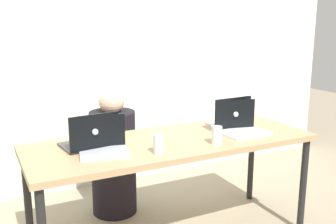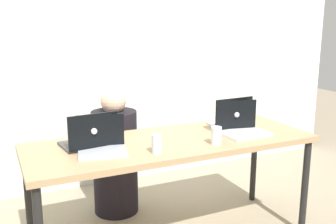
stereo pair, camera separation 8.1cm
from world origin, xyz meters
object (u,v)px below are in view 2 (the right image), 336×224
(laptop_front_left, at_px, (102,144))
(water_glass_left, at_px, (157,145))
(person_at_center, at_px, (115,158))
(laptop_back_right, at_px, (232,122))
(water_glass_right, at_px, (216,137))
(laptop_front_right, at_px, (241,126))
(laptop_back_left, at_px, (89,139))

(laptop_front_left, height_order, water_glass_left, laptop_front_left)
(laptop_front_left, bearing_deg, person_at_center, 79.03)
(laptop_back_right, bearing_deg, water_glass_right, 54.88)
(laptop_back_right, height_order, water_glass_left, laptop_back_right)
(laptop_back_right, relative_size, water_glass_right, 2.89)
(water_glass_left, bearing_deg, person_at_center, 91.10)
(laptop_front_right, relative_size, water_glass_right, 2.87)
(laptop_back_left, bearing_deg, laptop_front_left, 103.08)
(water_glass_left, bearing_deg, water_glass_right, 0.13)
(laptop_back_left, bearing_deg, laptop_front_right, 165.36)
(laptop_back_right, bearing_deg, laptop_front_right, 93.80)
(laptop_front_left, distance_m, laptop_front_right, 1.02)
(person_at_center, distance_m, water_glass_right, 1.00)
(water_glass_left, bearing_deg, laptop_front_left, 150.68)
(water_glass_left, relative_size, water_glass_right, 0.99)
(laptop_back_right, xyz_separation_m, water_glass_right, (-0.32, -0.30, 0.00))
(laptop_front_left, bearing_deg, laptop_back_right, 19.17)
(person_at_center, distance_m, laptop_back_right, 0.99)
(person_at_center, relative_size, laptop_front_right, 3.03)
(laptop_front_left, bearing_deg, water_glass_right, -0.93)
(laptop_front_right, relative_size, laptop_back_right, 0.99)
(person_at_center, bearing_deg, laptop_back_right, 134.30)
(laptop_front_right, relative_size, laptop_back_left, 0.98)
(person_at_center, bearing_deg, laptop_front_left, 56.02)
(laptop_front_left, xyz_separation_m, laptop_front_right, (1.02, -0.01, 0.00))
(laptop_front_left, xyz_separation_m, water_glass_left, (0.30, -0.17, 0.00))
(laptop_front_right, xyz_separation_m, laptop_back_right, (0.02, 0.14, -0.00))
(laptop_front_left, bearing_deg, water_glass_left, -17.35)
(laptop_back_right, height_order, laptop_back_left, laptop_back_left)
(laptop_front_right, distance_m, water_glass_right, 0.34)
(laptop_back_right, relative_size, laptop_back_left, 0.99)
(laptop_front_right, height_order, water_glass_left, laptop_front_right)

